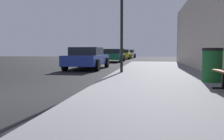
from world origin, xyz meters
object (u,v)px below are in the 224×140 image
at_px(car_yellow, 123,54).
at_px(car_green, 113,55).
at_px(trash_bin, 212,65).
at_px(car_silver, 129,54).
at_px(car_blue, 87,58).
at_px(street_lamp, 122,5).

bearing_deg(car_yellow, car_green, -90.83).
xyz_separation_m(trash_bin, car_yellow, (-5.22, 23.55, -0.00)).
distance_m(car_yellow, car_silver, 6.40).
height_order(trash_bin, car_green, car_green).
bearing_deg(car_blue, car_green, 89.52).
bearing_deg(car_silver, car_yellow, -91.88).
bearing_deg(trash_bin, car_green, 108.86).
distance_m(trash_bin, car_blue, 8.15).
bearing_deg(car_blue, car_silver, 89.03).
relative_size(car_blue, car_green, 1.01).
bearing_deg(car_green, trash_bin, -71.14).
bearing_deg(street_lamp, trash_bin, -42.25).
bearing_deg(car_yellow, car_blue, -90.64).
xyz_separation_m(trash_bin, street_lamp, (-2.99, 2.72, 2.35)).
height_order(street_lamp, car_blue, street_lamp).
xyz_separation_m(car_yellow, car_silver, (0.21, 6.39, -0.00)).
bearing_deg(car_silver, car_blue, -90.97).
bearing_deg(car_green, car_yellow, 89.17).
bearing_deg(car_blue, street_lamp, -54.36).
xyz_separation_m(car_blue, car_yellow, (0.20, 17.45, 0.00)).
distance_m(car_blue, car_green, 9.52).
bearing_deg(car_green, street_lamp, -79.72).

